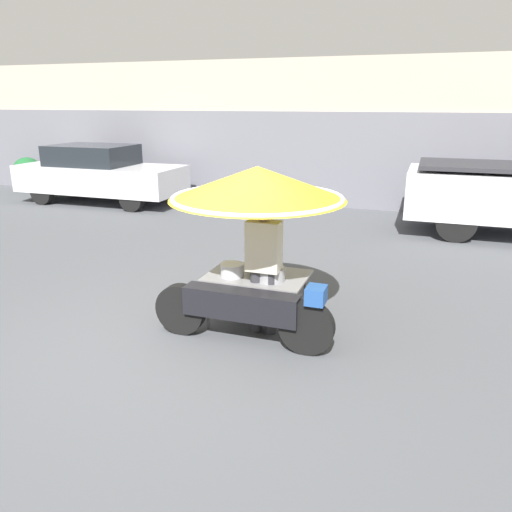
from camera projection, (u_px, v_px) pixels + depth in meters
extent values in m
plane|color=#4C4F54|center=(186.00, 346.00, 5.51)|extent=(36.00, 36.00, 0.00)
cube|color=#B2A893|center=(339.00, 132.00, 13.21)|extent=(28.00, 2.00, 3.62)
cube|color=slate|center=(331.00, 161.00, 12.47)|extent=(23.80, 0.06, 2.35)
cylinder|color=black|center=(307.00, 327.00, 5.29)|extent=(0.59, 0.14, 0.59)
cylinder|color=black|center=(181.00, 309.00, 5.76)|extent=(0.59, 0.14, 0.59)
cube|color=black|center=(241.00, 305.00, 5.47)|extent=(1.31, 0.24, 0.32)
cube|color=#234C93|center=(316.00, 295.00, 5.15)|extent=(0.20, 0.24, 0.18)
cylinder|color=black|center=(264.00, 295.00, 6.25)|extent=(0.54, 0.14, 0.54)
cylinder|color=#515156|center=(290.00, 316.00, 5.55)|extent=(0.03, 0.03, 0.60)
cylinder|color=#515156|center=(305.00, 295.00, 6.17)|extent=(0.03, 0.03, 0.60)
cylinder|color=#515156|center=(208.00, 305.00, 5.87)|extent=(0.03, 0.03, 0.60)
cylinder|color=#515156|center=(229.00, 286.00, 6.48)|extent=(0.03, 0.03, 0.60)
cube|color=gray|center=(257.00, 276.00, 5.93)|extent=(1.18, 0.80, 0.02)
cylinder|color=#B2B2B7|center=(257.00, 238.00, 5.79)|extent=(0.03, 0.03, 0.91)
cone|color=yellow|center=(257.00, 183.00, 5.60)|extent=(2.02, 2.02, 0.37)
torus|color=white|center=(257.00, 198.00, 5.65)|extent=(1.97, 1.97, 0.05)
cylinder|color=#B7B7BC|center=(232.00, 270.00, 5.86)|extent=(0.27, 0.27, 0.15)
cylinder|color=#939399|center=(271.00, 274.00, 5.73)|extent=(0.32, 0.32, 0.16)
cylinder|color=#B7B7BC|center=(257.00, 266.00, 6.07)|extent=(0.24, 0.24, 0.10)
cylinder|color=#2D2D33|center=(256.00, 301.00, 5.78)|extent=(0.14, 0.14, 0.76)
cylinder|color=#2D2D33|center=(271.00, 302.00, 5.73)|extent=(0.14, 0.14, 0.76)
cube|color=beige|center=(264.00, 246.00, 5.56)|extent=(0.38, 0.22, 0.57)
sphere|color=tan|center=(264.00, 212.00, 5.44)|extent=(0.21, 0.21, 0.21)
cylinder|color=black|center=(132.00, 199.00, 12.19)|extent=(0.61, 0.20, 0.61)
cylinder|color=black|center=(161.00, 190.00, 13.48)|extent=(0.61, 0.20, 0.61)
cylinder|color=black|center=(42.00, 193.00, 13.03)|extent=(0.61, 0.20, 0.61)
cylinder|color=black|center=(78.00, 184.00, 14.33)|extent=(0.61, 0.20, 0.61)
cube|color=silver|center=(101.00, 178.00, 13.16)|extent=(4.37, 1.69, 0.69)
cube|color=#1E2328|center=(92.00, 155.00, 13.05)|extent=(2.10, 1.49, 0.51)
cylinder|color=black|center=(456.00, 222.00, 9.54)|extent=(0.75, 0.24, 0.75)
cylinder|color=black|center=(454.00, 207.00, 10.89)|extent=(0.75, 0.24, 0.75)
cube|color=#2D2D33|center=(488.00, 166.00, 9.76)|extent=(2.56, 1.69, 0.08)
cylinder|color=#2D2D33|center=(30.00, 187.00, 14.98)|extent=(0.31, 0.31, 0.23)
sphere|color=#1E5B2D|center=(28.00, 172.00, 14.84)|extent=(0.85, 0.85, 0.85)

